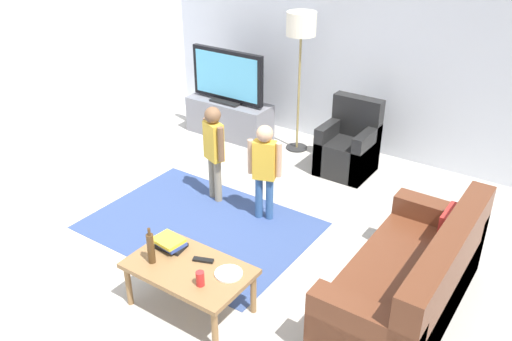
% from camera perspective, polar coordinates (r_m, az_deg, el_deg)
% --- Properties ---
extents(ground, '(7.80, 7.80, 0.00)m').
position_cam_1_polar(ground, '(5.19, -3.79, -8.94)').
color(ground, '#B2ADA3').
extents(wall_back, '(6.00, 0.12, 2.70)m').
position_cam_1_polar(wall_back, '(6.98, 11.48, 12.76)').
color(wall_back, silver).
rests_on(wall_back, ground).
extents(wall_left, '(0.12, 6.00, 2.70)m').
position_cam_1_polar(wall_left, '(6.71, -25.20, 10.10)').
color(wall_left, silver).
rests_on(wall_left, ground).
extents(area_rug, '(2.20, 1.60, 0.01)m').
position_cam_1_polar(area_rug, '(5.62, -5.84, -5.76)').
color(area_rug, '#33477A').
rests_on(area_rug, ground).
extents(tv_stand, '(1.20, 0.44, 0.50)m').
position_cam_1_polar(tv_stand, '(7.52, -2.81, 5.46)').
color(tv_stand, slate).
rests_on(tv_stand, ground).
extents(tv, '(1.10, 0.28, 0.71)m').
position_cam_1_polar(tv, '(7.30, -3.02, 9.80)').
color(tv, black).
rests_on(tv, tv_stand).
extents(couch, '(0.80, 1.80, 0.86)m').
position_cam_1_polar(couch, '(4.57, 16.25, -11.39)').
color(couch, brown).
rests_on(couch, ground).
extents(armchair, '(0.60, 0.60, 0.90)m').
position_cam_1_polar(armchair, '(6.61, 9.76, 2.32)').
color(armchair, black).
rests_on(armchair, ground).
extents(floor_lamp, '(0.36, 0.36, 1.78)m').
position_cam_1_polar(floor_lamp, '(6.72, 4.76, 14.34)').
color(floor_lamp, '#262626').
rests_on(floor_lamp, ground).
extents(child_near_tv, '(0.34, 0.20, 1.08)m').
position_cam_1_polar(child_near_tv, '(5.78, -4.46, 2.66)').
color(child_near_tv, gray).
rests_on(child_near_tv, ground).
extents(child_center, '(0.33, 0.19, 1.05)m').
position_cam_1_polar(child_center, '(5.41, 0.90, 0.67)').
color(child_center, '#33598C').
rests_on(child_center, ground).
extents(coffee_table, '(1.00, 0.60, 0.42)m').
position_cam_1_polar(coffee_table, '(4.42, -7.05, -10.48)').
color(coffee_table, olive).
rests_on(coffee_table, ground).
extents(book_stack, '(0.29, 0.22, 0.09)m').
position_cam_1_polar(book_stack, '(4.60, -9.09, -7.50)').
color(book_stack, black).
rests_on(book_stack, coffee_table).
extents(bottle, '(0.06, 0.06, 0.32)m').
position_cam_1_polar(bottle, '(4.40, -11.00, -8.00)').
color(bottle, '#4C3319').
rests_on(bottle, coffee_table).
extents(tv_remote, '(0.18, 0.11, 0.02)m').
position_cam_1_polar(tv_remote, '(4.43, -5.57, -9.35)').
color(tv_remote, black).
rests_on(tv_remote, coffee_table).
extents(soda_can, '(0.07, 0.07, 0.12)m').
position_cam_1_polar(soda_can, '(4.17, -5.89, -11.24)').
color(soda_can, red).
rests_on(soda_can, coffee_table).
extents(plate, '(0.22, 0.22, 0.02)m').
position_cam_1_polar(plate, '(4.28, -2.90, -10.77)').
color(plate, white).
rests_on(plate, coffee_table).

